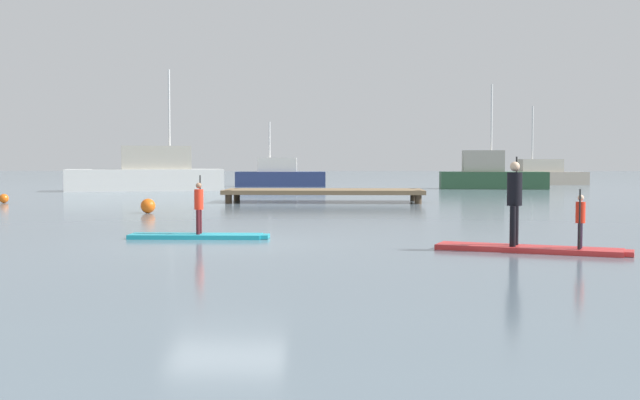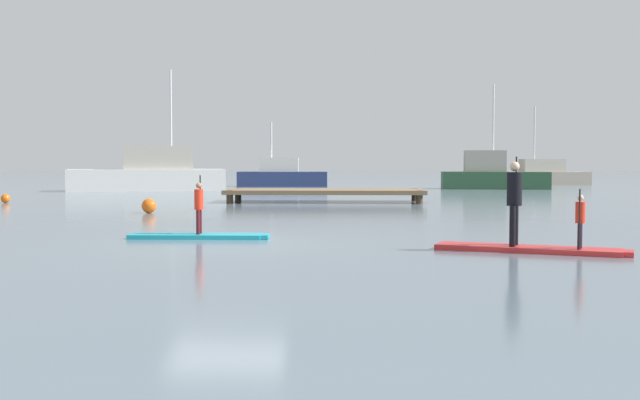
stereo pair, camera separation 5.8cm
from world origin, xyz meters
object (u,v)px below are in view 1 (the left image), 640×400
paddler_child_solo (199,205)px  fishing_boat_white_large (148,174)px  paddler_adult (515,198)px  motor_boat_small_navy (280,176)px  paddler_child_front (580,219)px  mooring_buoy_mid (148,206)px  paddleboard_far (532,249)px  trawler_grey_distant (540,175)px  mooring_buoy_near (4,198)px  fishing_boat_green_midground (490,175)px  paddleboard_near (199,236)px

paddler_child_solo → fishing_boat_white_large: fishing_boat_white_large is taller
paddler_child_solo → paddler_adult: size_ratio=0.76×
paddler_adult → fishing_boat_white_large: (-15.11, 30.35, -0.04)m
paddler_adult → motor_boat_small_navy: motor_boat_small_navy is taller
paddler_child_front → mooring_buoy_mid: size_ratio=2.30×
paddler_adult → paddleboard_far: bearing=-21.6°
motor_boat_small_navy → trawler_grey_distant: trawler_grey_distant is taller
motor_boat_small_navy → mooring_buoy_near: size_ratio=16.13×
motor_boat_small_navy → paddler_child_solo: bearing=-87.9°
mooring_buoy_mid → fishing_boat_white_large: bearing=104.5°
fishing_boat_green_midground → motor_boat_small_navy: fishing_boat_green_midground is taller
paddleboard_near → paddler_adult: bearing=-18.5°
paddleboard_far → fishing_boat_white_large: size_ratio=0.39×
paddleboard_far → fishing_boat_white_large: bearing=116.8°
paddler_child_front → mooring_buoy_mid: paddler_child_front is taller
fishing_boat_white_large → fishing_boat_green_midground: 21.17m
paddler_child_front → mooring_buoy_near: 25.54m
mooring_buoy_near → paddler_child_solo: bearing=-52.8°
trawler_grey_distant → paddler_child_solo: bearing=-113.4°
paddler_adult → paddler_child_front: 1.29m
mooring_buoy_mid → paddleboard_far: bearing=-46.3°
paddleboard_near → paddler_child_solo: 0.71m
fishing_boat_white_large → fishing_boat_green_midground: fishing_boat_white_large is taller
paddler_child_solo → fishing_boat_green_midground: (12.36, 32.00, 0.11)m
paddleboard_near → motor_boat_small_navy: (-1.32, 36.06, 0.70)m
mooring_buoy_near → mooring_buoy_mid: 9.79m
paddleboard_far → motor_boat_small_navy: 39.30m
paddleboard_near → paddler_child_front: paddler_child_front is taller
trawler_grey_distant → fishing_boat_white_large: bearing=-155.0°
fishing_boat_green_midground → mooring_buoy_mid: fishing_boat_green_midground is taller
paddleboard_near → paddler_child_solo: size_ratio=2.38×
fishing_boat_green_midground → mooring_buoy_near: 29.21m
paddleboard_near → fishing_boat_green_midground: fishing_boat_green_midground is taller
fishing_boat_green_midground → mooring_buoy_mid: 28.32m
paddler_adult → mooring_buoy_mid: size_ratio=3.54×
paddler_child_solo → fishing_boat_green_midground: 34.31m
paddler_child_solo → paddler_adult: paddler_adult is taller
paddler_child_solo → paddler_child_front: size_ratio=1.17×
fishing_boat_green_midground → mooring_buoy_near: (-23.40, -17.47, -0.68)m
paddler_child_solo → paddleboard_near: bearing=-94.1°
paddleboard_far → paddler_child_front: 1.09m
paddler_child_solo → mooring_buoy_near: 18.26m
paddleboard_near → paddleboard_far: same height
paddleboard_near → mooring_buoy_near: (-11.04, 14.55, 0.14)m
paddler_child_front → mooring_buoy_mid: (-11.18, 11.15, -0.43)m
paddler_child_solo → fishing_boat_white_large: bearing=106.7°
paddleboard_near → fishing_boat_green_midground: size_ratio=0.47×
paddler_adult → fishing_boat_green_midground: (5.70, 34.24, -0.18)m
fishing_boat_white_large → trawler_grey_distant: 28.56m
paddler_child_solo → fishing_boat_green_midground: size_ratio=0.20×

